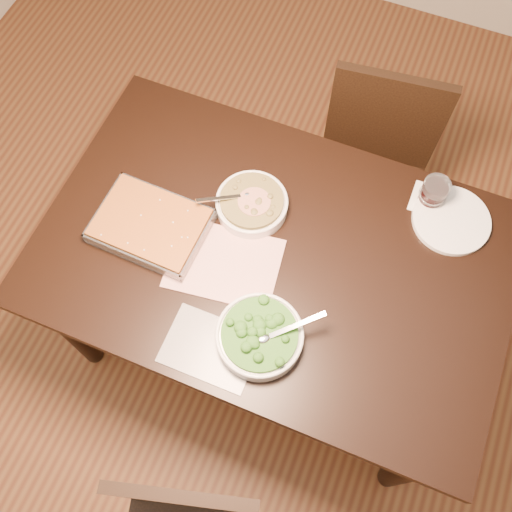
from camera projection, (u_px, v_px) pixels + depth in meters
ground at (269, 329)px, 2.37m from camera, size 4.00×4.00×0.00m
table at (274, 266)px, 1.78m from camera, size 1.40×0.90×0.75m
magazine_a at (224, 263)px, 1.67m from camera, size 0.35×0.28×0.01m
magazine_b at (211, 348)px, 1.57m from camera, size 0.25×0.18×0.00m
coaster at (429, 200)px, 1.76m from camera, size 0.11×0.11×0.00m
stew_bowl at (252, 204)px, 1.72m from camera, size 0.22×0.22×0.09m
broccoli_bowl at (260, 336)px, 1.55m from camera, size 0.24×0.24×0.09m
baking_dish at (151, 226)px, 1.70m from camera, size 0.33×0.25×0.06m
wine_tumbler at (434, 192)px, 1.72m from camera, size 0.08×0.08×0.09m
dinner_plate at (451, 220)px, 1.73m from camera, size 0.24×0.24×0.02m
chair_far at (381, 125)px, 2.21m from camera, size 0.45×0.45×0.86m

